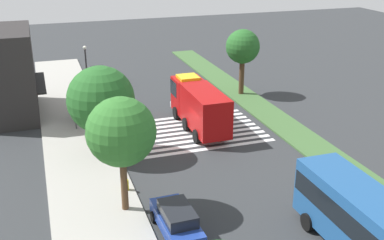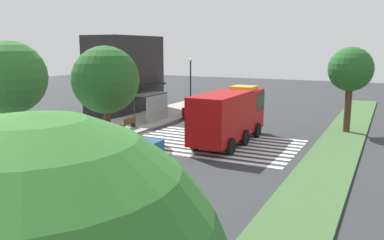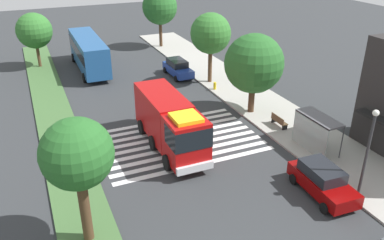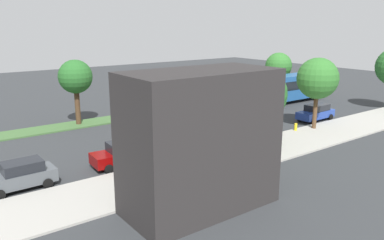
{
  "view_description": "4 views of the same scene",
  "coord_description": "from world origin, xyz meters",
  "px_view_note": "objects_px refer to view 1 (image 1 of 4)",
  "views": [
    {
      "loc": [
        -32.76,
        11.46,
        15.25
      ],
      "look_at": [
        0.7,
        0.3,
        1.53
      ],
      "focal_mm": 44.36,
      "sensor_mm": 36.0,
      "label": 1
    },
    {
      "loc": [
        -23.09,
        -10.87,
        6.69
      ],
      "look_at": [
        2.22,
        1.86,
        1.47
      ],
      "focal_mm": 37.11,
      "sensor_mm": 36.0,
      "label": 2
    },
    {
      "loc": [
        25.85,
        -9.37,
        14.13
      ],
      "look_at": [
        1.18,
        1.36,
        1.17
      ],
      "focal_mm": 36.97,
      "sensor_mm": 36.0,
      "label": 3
    },
    {
      "loc": [
        23.31,
        30.06,
        10.19
      ],
      "look_at": [
        2.06,
        1.38,
        1.29
      ],
      "focal_mm": 36.25,
      "sensor_mm": 36.0,
      "label": 4
    }
  ],
  "objects_px": {
    "parked_car_east": "(98,75)",
    "parked_car_west": "(177,220)",
    "fire_truck": "(198,104)",
    "bench_near_shelter": "(91,132)",
    "sidewalk_tree_center": "(101,100)",
    "parked_car_mid": "(109,95)",
    "street_lamp": "(86,68)",
    "sidewalk_tree_west": "(121,132)",
    "median_tree_west": "(243,47)",
    "fire_hydrant": "(127,185)",
    "bus_stop_shelter": "(84,102)",
    "transit_bus": "(376,231)"
  },
  "relations": [
    {
      "from": "parked_car_mid",
      "to": "parked_car_west",
      "type": "bearing_deg",
      "value": -176.96
    },
    {
      "from": "bus_stop_shelter",
      "to": "fire_hydrant",
      "type": "height_order",
      "value": "bus_stop_shelter"
    },
    {
      "from": "fire_hydrant",
      "to": "transit_bus",
      "type": "bearing_deg",
      "value": -138.36
    },
    {
      "from": "parked_car_mid",
      "to": "fire_truck",
      "type": "bearing_deg",
      "value": -140.72
    },
    {
      "from": "fire_truck",
      "to": "parked_car_mid",
      "type": "height_order",
      "value": "fire_truck"
    },
    {
      "from": "parked_car_west",
      "to": "parked_car_mid",
      "type": "relative_size",
      "value": 1.0
    },
    {
      "from": "parked_car_west",
      "to": "median_tree_west",
      "type": "height_order",
      "value": "median_tree_west"
    },
    {
      "from": "bench_near_shelter",
      "to": "sidewalk_tree_center",
      "type": "bearing_deg",
      "value": -170.9
    },
    {
      "from": "parked_car_mid",
      "to": "sidewalk_tree_center",
      "type": "relative_size",
      "value": 0.7
    },
    {
      "from": "parked_car_east",
      "to": "street_lamp",
      "type": "relative_size",
      "value": 0.79
    },
    {
      "from": "parked_car_east",
      "to": "median_tree_west",
      "type": "distance_m",
      "value": 16.43
    },
    {
      "from": "fire_hydrant",
      "to": "median_tree_west",
      "type": "bearing_deg",
      "value": -43.31
    },
    {
      "from": "transit_bus",
      "to": "sidewalk_tree_west",
      "type": "xyz_separation_m",
      "value": [
        9.0,
        10.43,
        2.9
      ]
    },
    {
      "from": "bus_stop_shelter",
      "to": "street_lamp",
      "type": "xyz_separation_m",
      "value": [
        5.4,
        -0.94,
        1.51
      ]
    },
    {
      "from": "parked_car_mid",
      "to": "parked_car_east",
      "type": "height_order",
      "value": "parked_car_east"
    },
    {
      "from": "transit_bus",
      "to": "fire_hydrant",
      "type": "xyz_separation_m",
      "value": [
        11.17,
        9.93,
        -1.66
      ]
    },
    {
      "from": "street_lamp",
      "to": "sidewalk_tree_west",
      "type": "height_order",
      "value": "sidewalk_tree_west"
    },
    {
      "from": "transit_bus",
      "to": "fire_truck",
      "type": "bearing_deg",
      "value": -174.09
    },
    {
      "from": "parked_car_mid",
      "to": "street_lamp",
      "type": "height_order",
      "value": "street_lamp"
    },
    {
      "from": "bus_stop_shelter",
      "to": "parked_car_east",
      "type": "bearing_deg",
      "value": -13.45
    },
    {
      "from": "bus_stop_shelter",
      "to": "median_tree_west",
      "type": "height_order",
      "value": "median_tree_west"
    },
    {
      "from": "median_tree_west",
      "to": "fire_hydrant",
      "type": "height_order",
      "value": "median_tree_west"
    },
    {
      "from": "sidewalk_tree_west",
      "to": "bus_stop_shelter",
      "type": "bearing_deg",
      "value": 2.02
    },
    {
      "from": "parked_car_east",
      "to": "median_tree_west",
      "type": "xyz_separation_m",
      "value": [
        -8.74,
        -13.31,
        4.04
      ]
    },
    {
      "from": "street_lamp",
      "to": "sidewalk_tree_west",
      "type": "bearing_deg",
      "value": 178.9
    },
    {
      "from": "parked_car_east",
      "to": "fire_hydrant",
      "type": "xyz_separation_m",
      "value": [
        -24.67,
        1.7,
        -0.43
      ]
    },
    {
      "from": "fire_truck",
      "to": "bench_near_shelter",
      "type": "xyz_separation_m",
      "value": [
        0.22,
        8.96,
        -1.51
      ]
    },
    {
      "from": "parked_car_east",
      "to": "parked_car_west",
      "type": "bearing_deg",
      "value": 178.77
    },
    {
      "from": "sidewalk_tree_center",
      "to": "parked_car_east",
      "type": "bearing_deg",
      "value": -6.68
    },
    {
      "from": "parked_car_east",
      "to": "bench_near_shelter",
      "type": "bearing_deg",
      "value": 168.75
    },
    {
      "from": "parked_car_west",
      "to": "median_tree_west",
      "type": "bearing_deg",
      "value": -33.21
    },
    {
      "from": "bench_near_shelter",
      "to": "sidewalk_tree_center",
      "type": "height_order",
      "value": "sidewalk_tree_center"
    },
    {
      "from": "bus_stop_shelter",
      "to": "sidewalk_tree_west",
      "type": "distance_m",
      "value": 15.7
    },
    {
      "from": "street_lamp",
      "to": "median_tree_west",
      "type": "bearing_deg",
      "value": -100.01
    },
    {
      "from": "bus_stop_shelter",
      "to": "sidewalk_tree_center",
      "type": "xyz_separation_m",
      "value": [
        -7.32,
        -0.54,
        2.47
      ]
    },
    {
      "from": "parked_car_west",
      "to": "parked_car_mid",
      "type": "xyz_separation_m",
      "value": [
        22.9,
        0.0,
        0.02
      ]
    },
    {
      "from": "fire_truck",
      "to": "parked_car_east",
      "type": "bearing_deg",
      "value": 21.44
    },
    {
      "from": "fire_truck",
      "to": "fire_hydrant",
      "type": "height_order",
      "value": "fire_truck"
    },
    {
      "from": "parked_car_mid",
      "to": "transit_bus",
      "type": "xyz_separation_m",
      "value": [
        -28.64,
        -8.24,
        1.24
      ]
    },
    {
      "from": "parked_car_west",
      "to": "parked_car_mid",
      "type": "height_order",
      "value": "parked_car_mid"
    },
    {
      "from": "sidewalk_tree_west",
      "to": "street_lamp",
      "type": "bearing_deg",
      "value": -1.1
    },
    {
      "from": "parked_car_mid",
      "to": "street_lamp",
      "type": "xyz_separation_m",
      "value": [
        1.12,
        1.8,
        2.49
      ]
    },
    {
      "from": "bench_near_shelter",
      "to": "sidewalk_tree_center",
      "type": "relative_size",
      "value": 0.24
    },
    {
      "from": "parked_car_west",
      "to": "sidewalk_tree_center",
      "type": "distance_m",
      "value": 12.03
    },
    {
      "from": "parked_car_east",
      "to": "bench_near_shelter",
      "type": "relative_size",
      "value": 2.69
    },
    {
      "from": "parked_car_west",
      "to": "sidewalk_tree_center",
      "type": "bearing_deg",
      "value": 9.73
    },
    {
      "from": "parked_car_west",
      "to": "street_lamp",
      "type": "xyz_separation_m",
      "value": [
        24.03,
        1.8,
        2.51
      ]
    },
    {
      "from": "parked_car_west",
      "to": "median_tree_west",
      "type": "distance_m",
      "value": 25.49
    },
    {
      "from": "street_lamp",
      "to": "fire_hydrant",
      "type": "relative_size",
      "value": 7.78
    },
    {
      "from": "transit_bus",
      "to": "street_lamp",
      "type": "relative_size",
      "value": 2.02
    }
  ]
}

